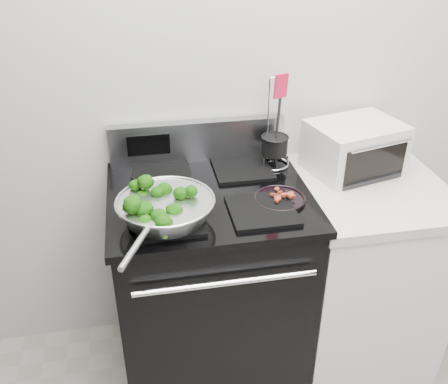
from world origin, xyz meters
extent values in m
cube|color=#B7B5AE|center=(0.00, 1.75, 1.35)|extent=(4.00, 0.02, 2.70)
cube|color=black|center=(-0.30, 1.41, 0.46)|extent=(0.76, 0.66, 0.92)
cube|color=black|center=(-0.30, 1.41, 0.94)|extent=(0.79, 0.69, 0.03)
cube|color=#99999E|center=(-0.30, 1.72, 1.04)|extent=(0.76, 0.05, 0.18)
cube|color=black|center=(-0.47, 1.24, 0.96)|extent=(0.24, 0.24, 0.01)
cube|color=black|center=(-0.13, 1.24, 0.96)|extent=(0.24, 0.24, 0.01)
cube|color=black|center=(-0.47, 1.58, 0.96)|extent=(0.24, 0.24, 0.01)
cube|color=black|center=(-0.13, 1.58, 0.96)|extent=(0.24, 0.24, 0.01)
cube|color=white|center=(0.39, 1.41, 0.44)|extent=(0.60, 0.66, 0.88)
cube|color=beige|center=(0.39, 1.41, 0.90)|extent=(0.62, 0.68, 0.04)
torus|color=silver|center=(-0.48, 1.25, 1.03)|extent=(0.35, 0.35, 0.01)
cylinder|color=silver|center=(-0.59, 1.00, 1.03)|extent=(0.11, 0.20, 0.02)
cylinder|color=black|center=(-0.04, 1.31, 0.95)|extent=(0.20, 0.20, 0.01)
cylinder|color=black|center=(0.01, 1.60, 1.04)|extent=(0.11, 0.11, 0.08)
cylinder|color=black|center=(0.01, 1.60, 1.14)|extent=(0.02, 0.02, 0.24)
cube|color=red|center=(0.01, 1.60, 1.31)|extent=(0.06, 0.03, 0.10)
cube|color=beige|center=(0.36, 1.55, 1.03)|extent=(0.43, 0.36, 0.21)
cube|color=black|center=(0.36, 1.41, 1.02)|extent=(0.29, 0.08, 0.15)
camera|label=1|loc=(-0.55, -0.25, 1.94)|focal=40.00mm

